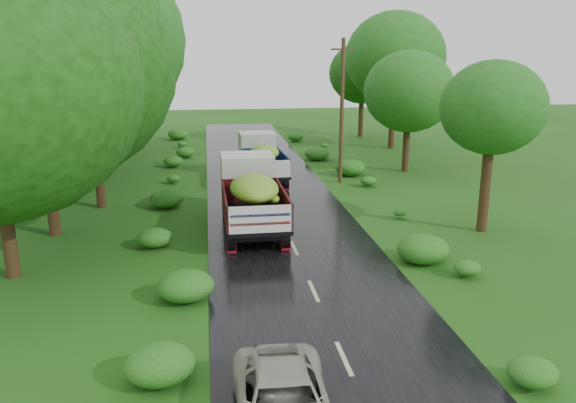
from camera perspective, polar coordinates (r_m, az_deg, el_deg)
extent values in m
plane|color=#1E490F|center=(14.33, 5.69, -15.62)|extent=(120.00, 120.00, 0.00)
cube|color=black|center=(18.70, 2.04, -7.85)|extent=(6.50, 80.00, 0.02)
cube|color=#BFB78C|center=(14.32, 5.70, -15.55)|extent=(0.12, 1.60, 0.00)
cube|color=#BFB78C|center=(17.79, 2.62, -9.06)|extent=(0.12, 1.60, 0.00)
cube|color=#BFB78C|center=(21.45, 0.63, -4.71)|extent=(0.12, 1.60, 0.00)
cube|color=#BFB78C|center=(25.21, -0.76, -1.65)|extent=(0.12, 1.60, 0.00)
cube|color=#BFB78C|center=(29.03, -1.78, 0.62)|extent=(0.12, 1.60, 0.00)
cube|color=#BFB78C|center=(32.90, -2.56, 2.36)|extent=(0.12, 1.60, 0.00)
cube|color=#BFB78C|center=(36.79, -3.18, 3.73)|extent=(0.12, 1.60, 0.00)
cube|color=#BFB78C|center=(40.71, -3.68, 4.83)|extent=(0.12, 1.60, 0.00)
cube|color=#BFB78C|center=(44.64, -4.09, 5.74)|extent=(0.12, 1.60, 0.00)
cube|color=#BFB78C|center=(48.58, -4.44, 6.51)|extent=(0.12, 1.60, 0.00)
cube|color=#BFB78C|center=(52.53, -4.74, 7.16)|extent=(0.12, 1.60, 0.00)
cube|color=black|center=(23.34, -3.65, -1.38)|extent=(1.85, 5.89, 0.29)
cylinder|color=black|center=(25.37, -6.36, -0.45)|extent=(0.30, 1.05, 1.04)
cylinder|color=black|center=(25.52, -1.81, -0.27)|extent=(0.30, 1.05, 1.04)
cylinder|color=black|center=(22.05, -5.96, -2.86)|extent=(0.30, 1.05, 1.04)
cylinder|color=black|center=(22.22, -0.74, -2.63)|extent=(0.30, 1.05, 1.04)
cylinder|color=black|center=(21.04, -5.81, -3.75)|extent=(0.30, 1.05, 1.04)
cylinder|color=black|center=(21.22, -0.34, -3.51)|extent=(0.30, 1.05, 1.04)
cube|color=maroon|center=(20.78, -5.74, -4.67)|extent=(0.36, 0.04, 0.47)
cube|color=maroon|center=(20.96, -0.20, -4.41)|extent=(0.36, 0.04, 0.47)
cube|color=silver|center=(25.32, -4.17, 2.59)|extent=(2.32, 2.00, 1.98)
cube|color=black|center=(22.23, -3.41, -1.61)|extent=(2.44, 4.51, 0.17)
cube|color=#4C0D0D|center=(22.00, -6.44, -0.29)|extent=(0.12, 4.49, 0.99)
cube|color=#4C0D0D|center=(22.20, -0.46, -0.05)|extent=(0.12, 4.49, 0.99)
cube|color=#4C0D0D|center=(24.19, -3.92, 1.19)|extent=(2.40, 0.10, 0.99)
cube|color=silver|center=(19.96, -2.85, -1.83)|extent=(2.40, 0.10, 0.99)
ellipsoid|color=#5A8F1A|center=(21.91, -3.46, 1.40)|extent=(2.05, 3.79, 1.04)
cube|color=black|center=(32.04, -2.62, 3.09)|extent=(1.89, 5.38, 0.26)
cylinder|color=black|center=(33.83, -4.63, 3.46)|extent=(0.31, 0.95, 0.94)
cylinder|color=black|center=(34.08, -1.57, 3.59)|extent=(0.31, 0.95, 0.94)
cylinder|color=black|center=(30.79, -3.97, 2.30)|extent=(0.31, 0.95, 0.94)
cylinder|color=black|center=(31.05, -0.61, 2.45)|extent=(0.31, 0.95, 0.94)
cylinder|color=black|center=(29.85, -3.73, 1.89)|extent=(0.31, 0.95, 0.94)
cylinder|color=black|center=(30.13, -0.28, 2.05)|extent=(0.31, 0.95, 0.94)
cube|color=maroon|center=(29.59, -3.65, 1.36)|extent=(0.32, 0.05, 0.42)
cube|color=maroon|center=(29.87, -0.17, 1.52)|extent=(0.32, 0.05, 0.42)
cube|color=silver|center=(33.91, -3.17, 5.52)|extent=(2.17, 1.89, 1.79)
cube|color=black|center=(31.04, -2.35, 3.09)|extent=(2.37, 4.16, 0.15)
cube|color=navy|center=(30.80, -4.29, 3.96)|extent=(0.28, 4.05, 0.90)
cube|color=navy|center=(31.11, -0.45, 4.11)|extent=(0.28, 4.05, 0.90)
cube|color=navy|center=(32.87, -2.89, 4.69)|extent=(2.17, 0.18, 0.90)
cube|color=silver|center=(29.01, -1.76, 3.29)|extent=(2.17, 0.18, 0.90)
ellipsoid|color=#5A8F1A|center=(30.83, -2.37, 5.06)|extent=(1.99, 3.49, 0.94)
cylinder|color=#382616|center=(31.41, 5.48, 8.98)|extent=(0.24, 0.24, 7.93)
cube|color=#382616|center=(31.23, 5.64, 15.14)|extent=(1.39, 0.22, 0.10)
cylinder|color=black|center=(20.03, -27.24, 2.63)|extent=(0.45, 0.45, 7.10)
cylinder|color=black|center=(24.02, -23.46, 5.73)|extent=(0.47, 0.47, 7.78)
ellipsoid|color=#133C0B|center=(23.78, -24.22, 12.75)|extent=(4.60, 4.60, 4.14)
cylinder|color=black|center=(27.74, -18.94, 5.95)|extent=(0.44, 0.44, 6.52)
ellipsoid|color=#133C0B|center=(27.48, -19.38, 11.04)|extent=(3.61, 3.61, 3.25)
cylinder|color=black|center=(34.22, -20.50, 9.45)|extent=(0.49, 0.49, 8.91)
ellipsoid|color=#133C0B|center=(34.10, -21.04, 15.10)|extent=(4.95, 4.95, 4.46)
cylinder|color=black|center=(37.79, -19.90, 8.67)|extent=(0.45, 0.45, 7.22)
ellipsoid|color=#133C0B|center=(37.62, -20.28, 12.82)|extent=(3.62, 3.62, 3.26)
cylinder|color=black|center=(44.37, -18.65, 10.35)|extent=(0.48, 0.48, 8.35)
ellipsoid|color=#133C0B|center=(44.25, -19.01, 14.44)|extent=(4.63, 4.63, 4.17)
cylinder|color=black|center=(47.82, -16.74, 10.41)|extent=(0.46, 0.46, 7.71)
ellipsoid|color=#133C0B|center=(47.69, -17.01, 13.91)|extent=(4.23, 4.23, 3.81)
cylinder|color=black|center=(24.13, 19.61, 3.76)|extent=(0.42, 0.42, 5.81)
ellipsoid|color=#1A5B16|center=(23.83, 20.08, 8.96)|extent=(2.88, 2.88, 2.59)
cylinder|color=black|center=(35.22, 12.01, 7.46)|extent=(0.41, 0.41, 5.56)
ellipsoid|color=#1A5B16|center=(35.01, 12.20, 10.88)|extent=(3.30, 3.30, 2.97)
cylinder|color=black|center=(43.56, 10.64, 10.37)|extent=(0.46, 0.46, 7.70)
ellipsoid|color=#1A5B16|center=(43.42, 10.83, 14.22)|extent=(3.85, 3.85, 3.47)
cylinder|color=black|center=(49.09, 7.48, 10.09)|extent=(0.43, 0.43, 6.12)
ellipsoid|color=#1A5B16|center=(48.94, 7.57, 12.80)|extent=(3.37, 3.37, 3.03)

